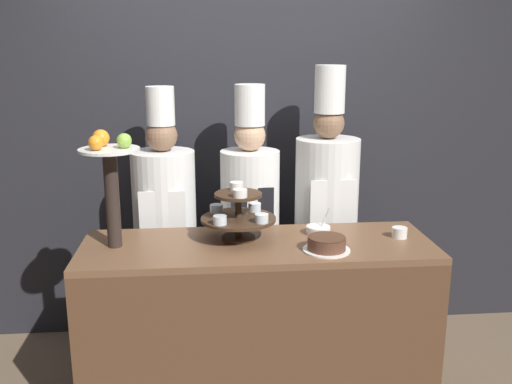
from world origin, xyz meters
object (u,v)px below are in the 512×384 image
Objects in this scene: serving_bowl_far at (318,230)px; chef_left at (165,217)px; tiered_stand at (238,213)px; cup_white at (400,233)px; fruit_pedestal at (110,172)px; cake_round at (327,244)px; chef_center_left at (250,212)px; chef_center_right at (326,205)px.

chef_left is (-0.86, 0.49, -0.05)m from serving_bowl_far.
chef_left is (-0.42, 0.55, -0.17)m from tiered_stand.
serving_bowl_far reaches higher than cup_white.
fruit_pedestal is 2.49× the size of cake_round.
cup_white is at bearing -13.45° from serving_bowl_far.
chef_center_left reaches higher than chef_left.
cake_round is (0.43, -0.22, -0.11)m from tiered_stand.
serving_bowl_far is at bearing 87.53° from cake_round.
cake_round is 0.14× the size of chef_center_left.
tiered_stand is at bearing -52.19° from chef_left.
chef_left is at bearing 180.00° from chef_center_right.
tiered_stand is 1.66× the size of cake_round.
tiered_stand is 0.49m from cake_round.
serving_bowl_far is 0.08× the size of chef_center_left.
fruit_pedestal is at bearing -141.49° from chef_center_left.
chef_left reaches higher than cup_white.
serving_bowl_far is at bearing 5.22° from fruit_pedestal.
cup_white is 0.55× the size of serving_bowl_far.
chef_left is at bearing -179.99° from chef_center_left.
chef_left is (0.22, 0.59, -0.42)m from fruit_pedestal.
serving_bowl_far is at bearing -56.08° from chef_center_left.
tiered_stand is 0.87m from cup_white.
fruit_pedestal is 1.14m from serving_bowl_far.
fruit_pedestal is at bearing -110.06° from chef_left.
fruit_pedestal reaches higher than cup_white.
chef_center_left is 0.94× the size of chef_center_right.
chef_center_right is at bearing 73.05° from serving_bowl_far.
serving_bowl_far is 0.52m from chef_center_right.
chef_center_right is (1.23, 0.59, -0.37)m from fruit_pedestal.
cup_white is 1.41m from chef_left.
cup_white is at bearing -0.08° from fruit_pedestal.
chef_left is 0.53m from chef_center_left.
chef_center_right is at bearing 77.96° from cake_round.
fruit_pedestal is at bearing -154.24° from chef_center_right.
chef_left reaches higher than fruit_pedestal.
chef_center_right is (0.59, 0.55, -0.12)m from tiered_stand.
chef_center_left is (0.53, 0.00, 0.02)m from chef_left.
fruit_pedestal is at bearing -175.70° from tiered_stand.
fruit_pedestal is 1.54m from cup_white.
chef_center_right is (0.15, 0.49, 0.00)m from serving_bowl_far.
fruit_pedestal is 0.76m from chef_left.
cup_white is at bearing 20.98° from cake_round.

